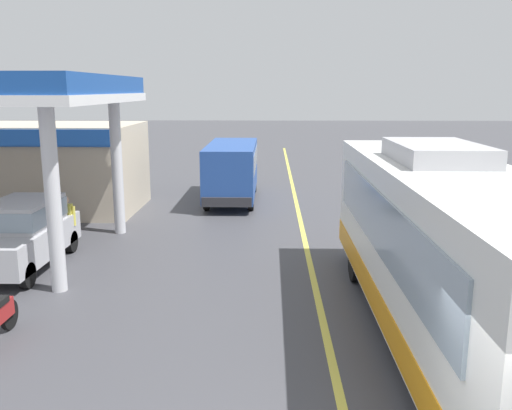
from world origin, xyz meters
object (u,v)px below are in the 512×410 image
Objects in this scene: minibus_opposing_lane at (232,167)px; pedestrian_near_pump at (67,220)px; car_at_pump at (23,231)px; coach_bus_main at (446,254)px.

minibus_opposing_lane reaches higher than pedestrian_near_pump.
minibus_opposing_lane is at bearing 61.74° from car_at_pump.
minibus_opposing_lane is (-4.92, 13.40, -0.25)m from coach_bus_main.
car_at_pump is at bearing -111.92° from pedestrian_near_pump.
car_at_pump is (-9.90, 4.15, -0.71)m from coach_bus_main.
minibus_opposing_lane reaches higher than car_at_pump.
pedestrian_near_pump is (-9.28, 5.68, -0.79)m from coach_bus_main.
car_at_pump is 0.69× the size of minibus_opposing_lane.
coach_bus_main reaches higher than minibus_opposing_lane.
pedestrian_near_pump is (0.62, 1.53, -0.08)m from car_at_pump.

